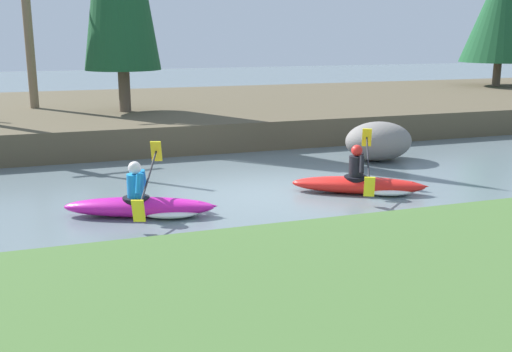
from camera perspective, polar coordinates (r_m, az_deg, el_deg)
The scene contains 7 objects.
ground_plane at distance 12.33m, azimuth 0.56°, elevation -1.60°, with size 90.00×90.00×0.00m, color slate.
riverbank_far at distance 21.77m, azimuth -8.27°, elevation 5.92°, with size 44.00×11.58×0.81m.
conifer_tree_mid_left at distance 30.30m, azimuth 22.46°, elevation 14.63°, with size 3.53×3.53×5.99m.
bare_tree_mid_downstream at distance 21.01m, azimuth -20.96°, elevation 14.98°, with size 3.82×3.77×6.94m.
kayaker_lead at distance 12.44m, azimuth 10.23°, elevation -0.74°, with size 2.68×1.93×1.20m.
kayaker_middle at distance 10.90m, azimuth -10.46°, elevation -2.77°, with size 2.75×2.01×1.20m.
boulder_midstream at distance 15.72m, azimuth 11.59°, elevation 3.27°, with size 1.77×1.38×1.00m.
Camera 1 is at (-3.97, -11.22, 3.20)m, focal length 42.00 mm.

